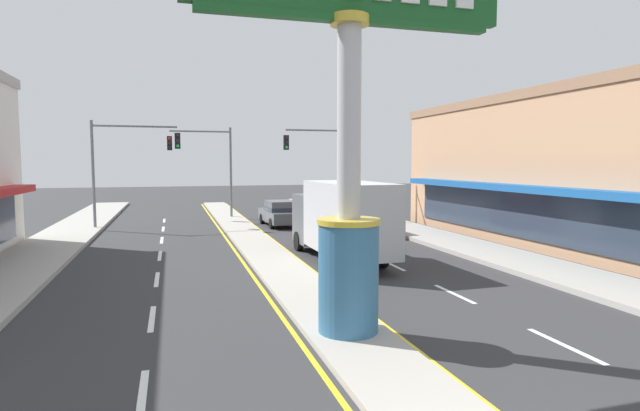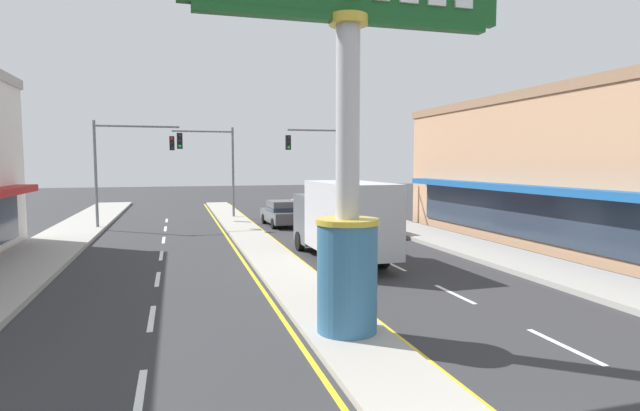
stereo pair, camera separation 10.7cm
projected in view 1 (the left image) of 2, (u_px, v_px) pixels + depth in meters
The scene contains 12 objects.
median_strip at pixel (261, 249), 22.22m from camera, with size 1.85×52.00×0.14m, color #A39E93.
sidewalk_left at pixel (16, 270), 17.80m from camera, with size 2.94×60.00×0.18m, color #9E9B93.
sidewalk_right at pixel (468, 247), 22.80m from camera, with size 2.94×60.00×0.18m, color #9E9B93.
lane_markings at pixel (267, 256), 20.93m from camera, with size 8.59×52.00×0.01m.
district_sign at pixel (349, 150), 10.93m from camera, with size 6.98×1.39×8.37m.
storefront_right at pixel (595, 169), 23.10m from camera, with size 8.11×23.12×7.08m.
traffic_light_left_side at pixel (126, 155), 29.02m from camera, with size 4.86×0.46×6.20m.
traffic_light_right_side at pixel (329, 156), 33.10m from camera, with size 4.86×0.46×6.20m.
traffic_light_median_far at pixel (208, 157), 34.16m from camera, with size 4.20×0.46×6.20m.
box_truck_near_right_lane at pixel (341, 218), 19.75m from camera, with size 2.34×6.94×3.12m.
sedan_far_right_lane at pixel (280, 213), 30.90m from camera, with size 1.97×4.37×1.53m.
suv_near_left_lane at pixel (358, 216), 27.34m from camera, with size 2.16×4.70×1.90m.
Camera 1 is at (-3.67, -3.82, 3.87)m, focal length 28.63 mm.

